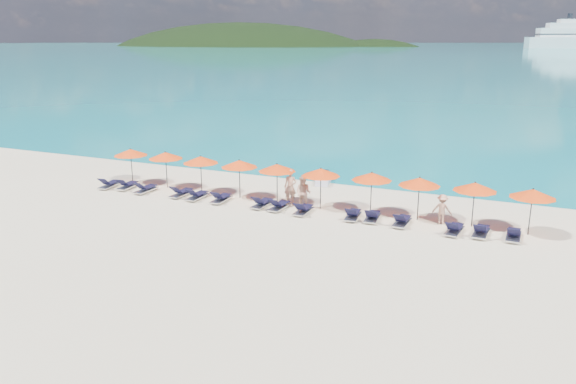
% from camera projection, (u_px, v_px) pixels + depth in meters
% --- Properties ---
extents(ground, '(1400.00, 1400.00, 0.00)m').
position_uv_depth(ground, '(263.00, 231.00, 26.86)').
color(ground, beige).
extents(sea, '(1600.00, 1300.00, 0.01)m').
position_uv_depth(sea, '(534.00, 46.00, 608.17)').
color(sea, '#1FA9B2').
rests_on(sea, ground).
extents(headland_main, '(374.00, 242.00, 126.50)m').
position_uv_depth(headland_main, '(238.00, 81.00, 630.15)').
color(headland_main, black).
rests_on(headland_main, ground).
extents(headland_small, '(162.00, 126.00, 85.50)m').
position_uv_depth(headland_small, '(373.00, 81.00, 588.18)').
color(headland_small, black).
rests_on(headland_small, ground).
extents(jetski, '(1.21, 2.25, 0.76)m').
position_uv_depth(jetski, '(324.00, 179.00, 35.63)').
color(jetski, silver).
rests_on(jetski, ground).
extents(beachgoer_a, '(0.76, 0.55, 1.94)m').
position_uv_depth(beachgoer_a, '(290.00, 187.00, 31.06)').
color(beachgoer_a, tan).
rests_on(beachgoer_a, ground).
extents(beachgoer_b, '(0.89, 0.52, 1.82)m').
position_uv_depth(beachgoer_b, '(303.00, 193.00, 30.10)').
color(beachgoer_b, tan).
rests_on(beachgoer_b, ground).
extents(beachgoer_c, '(1.00, 0.52, 1.51)m').
position_uv_depth(beachgoer_c, '(442.00, 209.00, 27.78)').
color(beachgoer_c, tan).
rests_on(beachgoer_c, ground).
extents(umbrella_0, '(2.10, 2.10, 2.28)m').
position_uv_depth(umbrella_0, '(131.00, 152.00, 35.15)').
color(umbrella_0, black).
rests_on(umbrella_0, ground).
extents(umbrella_1, '(2.10, 2.10, 2.28)m').
position_uv_depth(umbrella_1, '(166.00, 155.00, 34.20)').
color(umbrella_1, black).
rests_on(umbrella_1, ground).
extents(umbrella_2, '(2.10, 2.10, 2.28)m').
position_uv_depth(umbrella_2, '(201.00, 160.00, 33.03)').
color(umbrella_2, black).
rests_on(umbrella_2, ground).
extents(umbrella_3, '(2.10, 2.10, 2.28)m').
position_uv_depth(umbrella_3, '(239.00, 164.00, 31.97)').
color(umbrella_3, black).
rests_on(umbrella_3, ground).
extents(umbrella_4, '(2.10, 2.10, 2.28)m').
position_uv_depth(umbrella_4, '(277.00, 168.00, 30.98)').
color(umbrella_4, black).
rests_on(umbrella_4, ground).
extents(umbrella_5, '(2.10, 2.10, 2.28)m').
position_uv_depth(umbrella_5, '(321.00, 172.00, 29.94)').
color(umbrella_5, black).
rests_on(umbrella_5, ground).
extents(umbrella_6, '(2.10, 2.10, 2.28)m').
position_uv_depth(umbrella_6, '(372.00, 176.00, 29.04)').
color(umbrella_6, black).
rests_on(umbrella_6, ground).
extents(umbrella_7, '(2.10, 2.10, 2.28)m').
position_uv_depth(umbrella_7, '(420.00, 182.00, 27.98)').
color(umbrella_7, black).
rests_on(umbrella_7, ground).
extents(umbrella_8, '(2.10, 2.10, 2.28)m').
position_uv_depth(umbrella_8, '(475.00, 187.00, 27.03)').
color(umbrella_8, black).
rests_on(umbrella_8, ground).
extents(umbrella_9, '(2.10, 2.10, 2.28)m').
position_uv_depth(umbrella_9, '(533.00, 193.00, 25.87)').
color(umbrella_9, black).
rests_on(umbrella_9, ground).
extents(lounger_0, '(0.79, 1.76, 0.66)m').
position_uv_depth(lounger_0, '(110.00, 184.00, 34.59)').
color(lounger_0, silver).
rests_on(lounger_0, ground).
extents(lounger_1, '(0.77, 1.75, 0.66)m').
position_uv_depth(lounger_1, '(128.00, 185.00, 34.34)').
color(lounger_1, silver).
rests_on(lounger_1, ground).
extents(lounger_2, '(0.65, 1.71, 0.66)m').
position_uv_depth(lounger_2, '(146.00, 189.00, 33.54)').
color(lounger_2, silver).
rests_on(lounger_2, ground).
extents(lounger_3, '(0.70, 1.73, 0.66)m').
position_uv_depth(lounger_3, '(181.00, 193.00, 32.70)').
color(lounger_3, silver).
rests_on(lounger_3, ground).
extents(lounger_4, '(0.63, 1.70, 0.66)m').
position_uv_depth(lounger_4, '(197.00, 195.00, 32.12)').
color(lounger_4, silver).
rests_on(lounger_4, ground).
extents(lounger_5, '(0.69, 1.72, 0.66)m').
position_uv_depth(lounger_5, '(221.00, 198.00, 31.59)').
color(lounger_5, silver).
rests_on(lounger_5, ground).
extents(lounger_6, '(0.70, 1.73, 0.66)m').
position_uv_depth(lounger_6, '(262.00, 203.00, 30.63)').
color(lounger_6, silver).
rests_on(lounger_6, ground).
extents(lounger_7, '(0.71, 1.73, 0.66)m').
position_uv_depth(lounger_7, '(279.00, 206.00, 30.17)').
color(lounger_7, silver).
rests_on(lounger_7, ground).
extents(lounger_8, '(0.65, 1.71, 0.66)m').
position_uv_depth(lounger_8, '(303.00, 209.00, 29.48)').
color(lounger_8, silver).
rests_on(lounger_8, ground).
extents(lounger_9, '(0.79, 1.75, 0.66)m').
position_uv_depth(lounger_9, '(353.00, 215.00, 28.63)').
color(lounger_9, silver).
rests_on(lounger_9, ground).
extents(lounger_10, '(0.79, 1.75, 0.66)m').
position_uv_depth(lounger_10, '(372.00, 216.00, 28.37)').
color(lounger_10, silver).
rests_on(lounger_10, ground).
extents(lounger_11, '(0.67, 1.72, 0.66)m').
position_uv_depth(lounger_11, '(402.00, 221.00, 27.66)').
color(lounger_11, silver).
rests_on(lounger_11, ground).
extents(lounger_12, '(0.79, 1.75, 0.66)m').
position_uv_depth(lounger_12, '(454.00, 229.00, 26.47)').
color(lounger_12, silver).
rests_on(lounger_12, ground).
extents(lounger_13, '(0.71, 1.73, 0.66)m').
position_uv_depth(lounger_13, '(481.00, 231.00, 26.19)').
color(lounger_13, silver).
rests_on(lounger_13, ground).
extents(lounger_14, '(0.63, 1.70, 0.66)m').
position_uv_depth(lounger_14, '(514.00, 235.00, 25.73)').
color(lounger_14, silver).
rests_on(lounger_14, ground).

